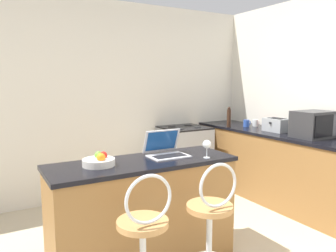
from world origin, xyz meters
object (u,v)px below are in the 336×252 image
object	(u,v)px
stove_range	(184,158)
mug_white	(255,123)
toaster	(277,125)
wine_glass_short	(207,145)
pepper_mill	(229,117)
bar_stool_far	(211,232)
bar_stool_near	(144,250)
laptop	(166,149)
mug_red	(265,123)
microwave	(313,124)
fruit_bowl	(99,161)
mug_blue	(246,123)

from	to	relation	value
stove_range	mug_white	xyz separation A→B (m)	(0.92, -0.45, 0.50)
stove_range	toaster	bearing A→B (deg)	-49.13
wine_glass_short	pepper_mill	distance (m)	1.96
bar_stool_far	stove_range	world-z (taller)	bar_stool_far
bar_stool_far	stove_range	xyz separation A→B (m)	(1.09, 2.06, -0.01)
pepper_mill	mug_white	bearing A→B (deg)	-22.69
bar_stool_far	wine_glass_short	xyz separation A→B (m)	(0.24, 0.39, 0.55)
bar_stool_near	stove_range	world-z (taller)	bar_stool_near
bar_stool_far	laptop	size ratio (longest dim) A/B	2.94
mug_red	microwave	bearing A→B (deg)	-102.21
microwave	mug_red	distance (m)	0.95
stove_range	wine_glass_short	bearing A→B (deg)	-116.87
fruit_bowl	bar_stool_near	bearing A→B (deg)	-81.08
stove_range	wine_glass_short	xyz separation A→B (m)	(-0.84, -1.67, 0.57)
bar_stool_near	mug_red	bearing A→B (deg)	29.80
microwave	mug_blue	size ratio (longest dim) A/B	4.29
microwave	stove_range	distance (m)	1.78
bar_stool_far	microwave	distance (m)	2.09
toaster	stove_range	bearing A→B (deg)	130.87
laptop	microwave	xyz separation A→B (m)	(1.93, -0.04, 0.10)
microwave	fruit_bowl	bearing A→B (deg)	-179.90
bar_stool_far	stove_range	bearing A→B (deg)	62.14
mug_white	mug_blue	bearing A→B (deg)	164.14
mug_white	bar_stool_near	bearing A→B (deg)	-147.75
laptop	stove_range	bearing A→B (deg)	51.99
toaster	wine_glass_short	size ratio (longest dim) A/B	1.99
laptop	mug_red	xyz separation A→B (m)	(2.13, 0.87, -0.01)
toaster	mug_white	world-z (taller)	toaster
laptop	mug_blue	xyz separation A→B (m)	(1.89, 1.00, -0.01)
bar_stool_far	mug_white	world-z (taller)	mug_white
mug_red	bar_stool_far	bearing A→B (deg)	-144.27
laptop	toaster	world-z (taller)	laptop
stove_range	microwave	bearing A→B (deg)	-60.49
fruit_bowl	wine_glass_short	world-z (taller)	wine_glass_short
mug_blue	bar_stool_far	bearing A→B (deg)	-138.68
microwave	pepper_mill	world-z (taller)	microwave
mug_blue	pepper_mill	world-z (taller)	pepper_mill
laptop	pepper_mill	xyz separation A→B (m)	(1.66, 1.11, 0.08)
fruit_bowl	mug_red	bearing A→B (deg)	18.59
bar_stool_near	mug_red	xyz separation A→B (m)	(2.65, 1.52, 0.49)
microwave	toaster	distance (m)	0.53
mug_red	pepper_mill	size ratio (longest dim) A/B	0.36
bar_stool_far	pepper_mill	size ratio (longest dim) A/B	3.49
bar_stool_far	wine_glass_short	world-z (taller)	wine_glass_short
laptop	stove_range	distance (m)	1.86
wine_glass_short	mug_red	xyz separation A→B (m)	(1.87, 1.13, -0.06)
laptop	stove_range	world-z (taller)	laptop
stove_range	bar_stool_far	bearing A→B (deg)	-117.86
laptop	microwave	distance (m)	1.93
microwave	mug_blue	bearing A→B (deg)	92.24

